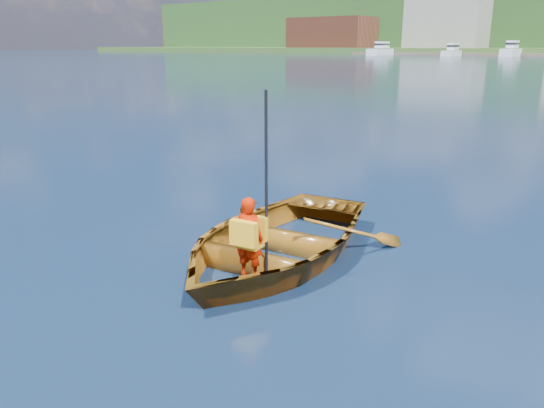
# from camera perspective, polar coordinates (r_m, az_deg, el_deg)

# --- Properties ---
(ground) EXTENTS (600.00, 600.00, 0.00)m
(ground) POSITION_cam_1_polar(r_m,az_deg,el_deg) (7.83, -7.10, -4.39)
(ground) COLOR #132D42
(ground) RESTS_ON ground
(rowboat) EXTENTS (3.27, 4.27, 0.83)m
(rowboat) POSITION_cam_1_polar(r_m,az_deg,el_deg) (7.23, 0.27, -3.85)
(rowboat) COLOR brown
(rowboat) RESTS_ON ground
(child_paddler) EXTENTS (0.39, 0.37, 2.23)m
(child_paddler) POSITION_cam_1_polar(r_m,az_deg,el_deg) (6.30, -2.44, -3.43)
(child_paddler) COLOR #BB1A00
(child_paddler) RESTS_ON ground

